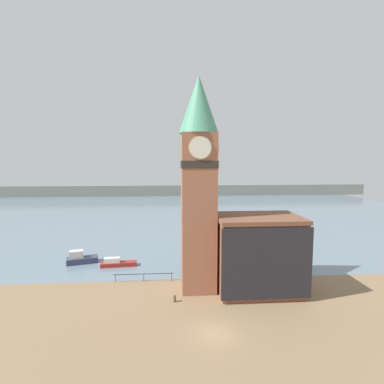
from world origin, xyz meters
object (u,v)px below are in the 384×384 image
boat_near (117,263)px  mooring_bollard_near (175,298)px  boat_far (81,258)px  clock_tower (199,179)px  pier_building (258,253)px

boat_near → mooring_bollard_near: 15.37m
boat_far → boat_near: bearing=-33.2°
clock_tower → boat_far: clock_tower is taller
clock_tower → mooring_bollard_near: (-3.12, -3.43, -13.78)m
clock_tower → mooring_bollard_near: bearing=-132.3°
clock_tower → boat_far: size_ratio=5.21×
pier_building → boat_far: size_ratio=2.06×
pier_building → boat_far: (-25.54, 12.04, -4.06)m
clock_tower → pier_building: (7.48, -0.96, -9.42)m
boat_near → boat_far: boat_far is taller
boat_far → pier_building: bearing=-41.0°
pier_building → mooring_bollard_near: (-10.60, -2.47, -4.36)m
boat_far → clock_tower: bearing=-47.2°
pier_building → boat_far: pier_building is taller
pier_building → boat_near: bearing=152.5°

